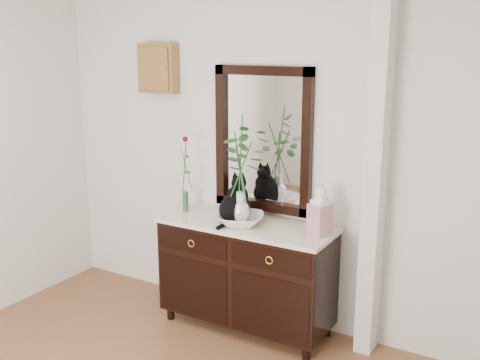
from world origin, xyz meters
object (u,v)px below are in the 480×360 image
Objects in this scene: sideboard at (247,270)px; ginger_jar at (320,210)px; cat at (235,199)px; lotus_bowl at (241,220)px.

sideboard is 3.73× the size of ginger_jar.
cat is 0.66m from ginger_jar.
ginger_jar is (0.58, 0.09, 0.14)m from lotus_bowl.
cat is at bearing 149.90° from lotus_bowl.
lotus_bowl is at bearing -32.81° from cat.
cat is 0.16m from lotus_bowl.
ginger_jar is (0.66, 0.04, 0.00)m from cat.
ginger_jar reaches higher than sideboard.
cat is 1.04× the size of lotus_bowl.
ginger_jar reaches higher than lotus_bowl.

